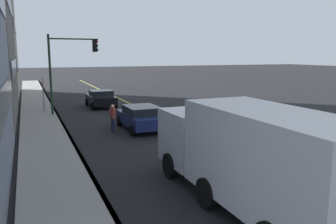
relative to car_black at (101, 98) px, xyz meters
name	(u,v)px	position (x,y,z in m)	size (l,w,h in m)	color
ground	(173,124)	(-8.80, -2.81, -0.73)	(200.00, 200.00, 0.00)	black
sidewalk_slab	(44,134)	(-8.80, 4.96, -0.65)	(80.00, 2.52, 0.15)	gray
curb_edge	(67,132)	(-8.80, 3.78, -0.65)	(80.00, 0.16, 0.15)	slate
lane_stripe_center	(173,124)	(-8.80, -2.81, -0.72)	(80.00, 0.16, 0.01)	#D8CC4C
car_black	(101,98)	(0.00, 0.00, 0.00)	(4.01, 2.10, 1.42)	black
car_navy	(141,117)	(-9.51, -0.41, 0.02)	(4.23, 2.12, 1.41)	navy
car_maroon	(229,115)	(-10.97, -5.54, 0.00)	(4.33, 1.92, 1.42)	#591116
car_white	(308,134)	(-16.62, -6.19, 0.00)	(4.34, 2.08, 1.37)	silver
truck_white	(248,154)	(-20.60, 0.05, 0.88)	(7.99, 2.42, 2.99)	silver
pedestrian_with_backpack	(113,116)	(-9.38, 1.23, 0.18)	(0.41, 0.43, 1.57)	#262D4C
traffic_light_mast	(69,61)	(-3.09, 2.81, 3.19)	(0.28, 3.51, 5.75)	#1E3823
street_sign_post	(43,93)	(-2.08, 4.61, 0.87)	(0.60, 0.08, 2.70)	slate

